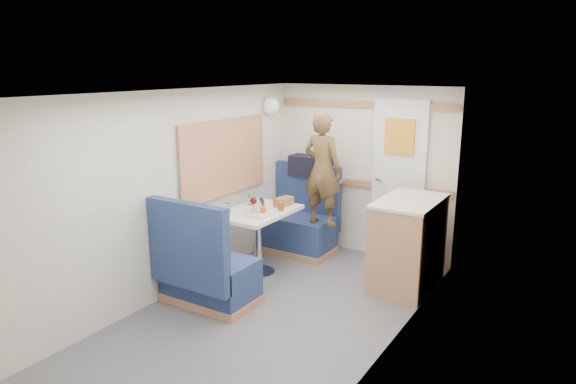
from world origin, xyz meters
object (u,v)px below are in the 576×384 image
Objects in this scene: tumbler_right at (262,204)px; beer_glass at (281,206)px; tumbler_left at (227,208)px; pepper_grinder at (261,203)px; salt_grinder at (260,207)px; duffel_bag at (311,166)px; cheese_block at (257,210)px; bench_far at (299,227)px; tray at (264,214)px; tumbler_mid at (251,199)px; person at (322,169)px; bread_loaf at (284,202)px; bench_near at (206,274)px; galley_counter at (407,243)px; dinette_table at (258,224)px; orange_fruit at (263,209)px; dome_light at (271,106)px; wine_glass at (253,201)px.

tumbler_right and beer_glass have the same top height.
pepper_grinder is at bearing 65.91° from tumbler_left.
beer_glass is at bearing 34.59° from salt_grinder.
duffel_bag is 4.77× the size of cheese_block.
cheese_block is at bearing -86.34° from bench_far.
tray is 0.43m from tumbler_mid.
pepper_grinder reaches higher than tray.
bread_loaf is (-0.26, -0.40, -0.32)m from person.
bench_near reaches higher than galley_counter.
bench_near is (-0.00, -0.86, -0.27)m from dinette_table.
tumbler_mid is (0.01, 0.41, 0.01)m from tumbler_left.
cheese_block is at bearing -89.16° from duffel_bag.
duffel_bag is at bearing 89.62° from bench_near.
tray is at bearing -153.63° from galley_counter.
tumbler_left reaches higher than salt_grinder.
tumbler_mid reaches higher than orange_fruit.
dinette_table is 7.62× the size of tumbler_mid.
tray is at bearing -81.27° from bench_far.
salt_grinder is at bearing -87.38° from bench_far.
tumbler_right is at bearing 129.72° from tray.
pepper_grinder is 0.25m from bread_loaf.
dome_light is (-0.39, 0.85, 1.18)m from dinette_table.
dinette_table is 0.24m from pepper_grinder.
tumbler_right is at bearing -89.38° from bench_far.
tumbler_right is at bearing 93.91° from wine_glass.
bench_near reaches higher than bread_loaf.
wine_glass is (-0.13, 0.00, 0.11)m from tray.
tumbler_left is 1.07× the size of tumbler_right.
wine_glass is (0.01, -1.22, -0.18)m from duffel_bag.
duffel_bag is 1.27m from tray.
bench_far is 0.77m from duffel_bag.
wine_glass is (0.02, -0.96, 0.54)m from bench_far.
dome_light is 1.27m from pepper_grinder.
beer_glass is at bearing -160.37° from galley_counter.
bread_loaf is (0.13, 0.24, -0.01)m from tumbler_right.
pepper_grinder is (0.35, -0.73, -0.98)m from dome_light.
duffel_bag is 1.23m from wine_glass.
bench_far is 0.90m from person.
bread_loaf is at bearing 114.53° from beer_glass.
salt_grinder is at bearing -26.81° from dinette_table.
tumbler_right is 0.07m from pepper_grinder.
salt_grinder is at bearing -63.68° from dome_light.
dome_light is 1.21m from tumbler_mid.
pepper_grinder is at bearing 115.36° from cheese_block.
tray is 2.96× the size of pepper_grinder.
beer_glass is at bearing 50.13° from cheese_block.
tumbler_left is (0.18, -1.10, -0.98)m from dome_light.
bench_near reaches higher than tumbler_mid.
bread_loaf is (0.53, -0.55, -0.98)m from dome_light.
person is (0.40, 0.70, 0.52)m from dinette_table.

